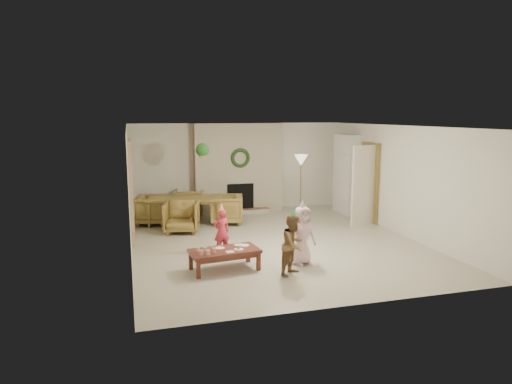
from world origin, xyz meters
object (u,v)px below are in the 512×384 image
object	(u,v)px
child_pink	(302,235)
dining_chair_left	(152,210)
dining_table	(186,211)
coffee_table_top	(224,251)
dining_chair_right	(226,209)
dining_chair_far	(189,203)
child_red	(222,232)
dining_chair_near	(182,217)
child_plaid	(293,245)

from	to	relation	value
child_pink	dining_chair_left	bearing A→B (deg)	106.74
dining_table	coffee_table_top	bearing A→B (deg)	-73.12
dining_chair_right	dining_table	bearing A→B (deg)	-90.00
dining_chair_far	coffee_table_top	distance (m)	4.48
dining_chair_left	child_red	distance (m)	3.15
dining_chair_right	coffee_table_top	distance (m)	3.52
dining_chair_far	dining_table	bearing A→B (deg)	90.00
dining_chair_near	dining_chair_right	size ratio (longest dim) A/B	1.00
dining_chair_right	dining_chair_far	bearing A→B (deg)	-128.66
dining_chair_left	dining_chair_right	distance (m)	1.87
dining_chair_right	child_red	world-z (taller)	child_red
dining_chair_far	coffee_table_top	bearing A→B (deg)	103.80
child_pink	child_plaid	bearing A→B (deg)	-142.13
dining_chair_left	child_red	size ratio (longest dim) A/B	0.89
coffee_table_top	dining_chair_right	bearing A→B (deg)	70.15
dining_chair_near	child_plaid	bearing A→B (deg)	-52.67
child_plaid	dining_chair_far	bearing A→B (deg)	64.25
dining_chair_right	child_pink	bearing A→B (deg)	24.17
dining_table	child_plaid	distance (m)	4.43
dining_chair_right	child_pink	distance (m)	3.57
child_red	child_pink	bearing A→B (deg)	130.78
dining_chair_near	dining_chair_left	world-z (taller)	same
dining_chair_far	child_plaid	world-z (taller)	child_plaid
child_red	dining_chair_near	bearing A→B (deg)	-84.87
dining_chair_right	child_red	bearing A→B (deg)	-1.01
child_red	child_plaid	xyz separation A→B (m)	(0.96, -1.49, 0.08)
dining_chair_far	child_red	bearing A→B (deg)	106.28
dining_chair_far	dining_chair_right	xyz separation A→B (m)	(0.82, -1.04, 0.00)
dining_chair_right	child_pink	world-z (taller)	child_pink
dining_table	dining_chair_left	bearing A→B (deg)	180.00
dining_chair_near	child_plaid	world-z (taller)	child_plaid
coffee_table_top	child_plaid	xyz separation A→B (m)	(1.10, -0.54, 0.18)
dining_chair_far	child_pink	bearing A→B (deg)	121.44
coffee_table_top	dining_chair_near	bearing A→B (deg)	91.25
dining_chair_right	dining_chair_left	bearing A→B (deg)	-90.00
child_red	dining_chair_left	bearing A→B (deg)	-79.24
dining_chair_near	dining_chair_far	size ratio (longest dim) A/B	1.00
dining_chair_near	dining_chair_far	bearing A→B (deg)	90.00
dining_table	child_plaid	world-z (taller)	child_plaid
dining_chair_right	child_pink	size ratio (longest dim) A/B	0.74
dining_chair_far	child_red	xyz separation A→B (m)	(0.20, -3.53, 0.09)
dining_table	dining_chair_near	distance (m)	0.83
child_pink	child_red	bearing A→B (deg)	126.50
dining_chair_near	child_pink	world-z (taller)	child_pink
child_plaid	dining_chair_left	bearing A→B (deg)	77.34
coffee_table_top	child_plaid	world-z (taller)	child_plaid
dining_table	dining_chair_left	size ratio (longest dim) A/B	2.34
dining_chair_far	dining_chair_left	distance (m)	1.17
dining_chair_left	dining_chair_right	xyz separation A→B (m)	(1.82, -0.42, 0.00)
dining_chair_right	child_plaid	world-z (taller)	child_plaid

